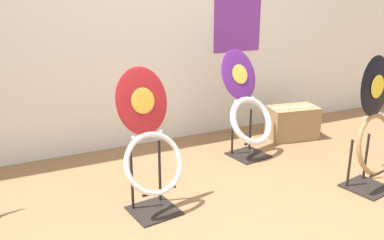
{
  "coord_description": "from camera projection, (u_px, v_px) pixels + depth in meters",
  "views": [
    {
      "loc": [
        -1.25,
        -1.35,
        1.38
      ],
      "look_at": [
        -0.17,
        0.92,
        0.55
      ],
      "focal_mm": 40.0,
      "sensor_mm": 36.0,
      "label": 1
    }
  ],
  "objects": [
    {
      "name": "toilet_seat_display_purple_note",
      "position": [
        247.0,
        109.0,
        3.42
      ],
      "size": [
        0.44,
        0.44,
        0.85
      ],
      "color": "black",
      "rests_on": "ground_plane"
    },
    {
      "name": "toilet_seat_display_jazz_black",
      "position": [
        375.0,
        130.0,
        2.84
      ],
      "size": [
        0.43,
        0.33,
        0.92
      ],
      "color": "black",
      "rests_on": "ground_plane"
    },
    {
      "name": "toilet_seat_display_crimson_swirl",
      "position": [
        150.0,
        146.0,
        2.56
      ],
      "size": [
        0.41,
        0.36,
        0.89
      ],
      "color": "black",
      "rests_on": "ground_plane"
    },
    {
      "name": "storage_box",
      "position": [
        293.0,
        123.0,
        3.86
      ],
      "size": [
        0.46,
        0.31,
        0.3
      ],
      "color": "#93754C",
      "rests_on": "ground_plane"
    }
  ]
}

